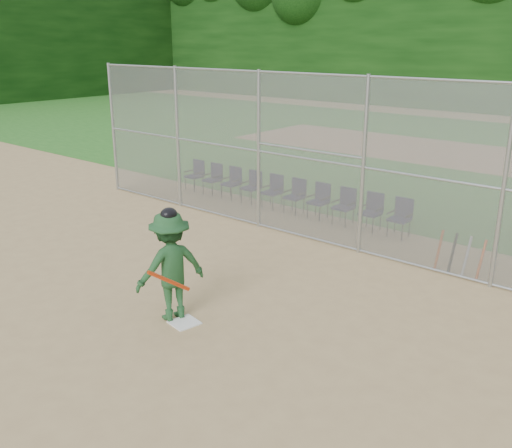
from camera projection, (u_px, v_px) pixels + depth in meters
The scene contains 17 objects.
ground at pixel (166, 316), 10.15m from camera, with size 100.00×100.00×0.00m, color tan.
grass_strip at pixel (499, 159), 23.28m from camera, with size 100.00×100.00×0.00m, color #25631D.
dirt_patch_far at pixel (499, 159), 23.28m from camera, with size 24.00×24.00×0.00m, color tan.
backstop_fence at pixel (325, 158), 13.16m from camera, with size 16.09×0.09×4.00m.
home_plate at pixel (184, 323), 9.89m from camera, with size 0.45×0.45×0.02m, color white.
batter_at_plate at pixel (171, 266), 9.79m from camera, with size 1.07×1.48×2.04m.
spare_bats at pixel (460, 254), 11.92m from camera, with size 0.96×0.40×0.83m.
chair_0 at pixel (194, 176), 18.47m from camera, with size 0.54×0.52×0.96m, color #0E0F33, non-canonical shape.
chair_1 at pixel (212, 179), 17.98m from camera, with size 0.54×0.52×0.96m, color #0E0F33, non-canonical shape.
chair_2 at pixel (231, 183), 17.49m from camera, with size 0.54×0.52×0.96m, color #0E0F33, non-canonical shape.
chair_3 at pixel (251, 187), 17.00m from camera, with size 0.54×0.52×0.96m, color #0E0F33, non-canonical shape.
chair_4 at pixel (272, 192), 16.51m from camera, with size 0.54×0.52×0.96m, color #0E0F33, non-canonical shape.
chair_5 at pixel (294, 196), 16.02m from camera, with size 0.54×0.52×0.96m, color #0E0F33, non-canonical shape.
chair_6 at pixel (318, 201), 15.53m from camera, with size 0.54×0.52×0.96m, color #0E0F33, non-canonical shape.
chair_7 at pixel (343, 207), 15.04m from camera, with size 0.54×0.52×0.96m, color #0E0F33, non-canonical shape.
chair_8 at pixel (370, 212), 14.55m from camera, with size 0.54×0.52×0.96m, color #0E0F33, non-canonical shape.
chair_9 at pixel (399, 218), 14.06m from camera, with size 0.54×0.52×0.96m, color #0E0F33, non-canonical shape.
Camera 1 is at (7.10, -5.98, 4.70)m, focal length 40.00 mm.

